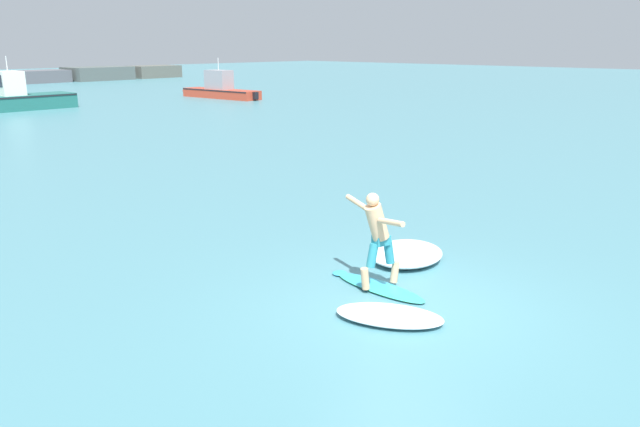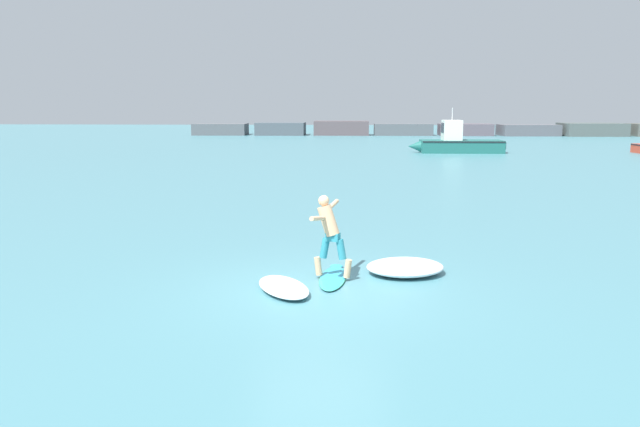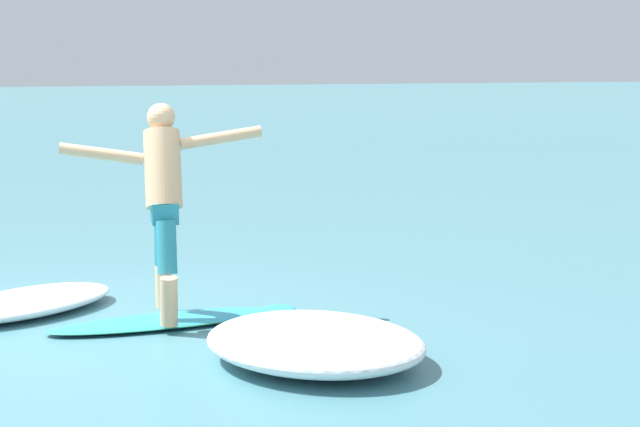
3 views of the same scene
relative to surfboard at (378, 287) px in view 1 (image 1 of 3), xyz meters
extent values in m
plane|color=teal|center=(-0.23, -0.76, -0.03)|extent=(200.00, 200.00, 0.00)
cube|color=#56575E|center=(19.99, 61.24, 0.60)|extent=(6.72, 4.23, 1.27)
cube|color=#4D5654|center=(27.13, 61.24, 0.69)|extent=(6.89, 4.71, 1.45)
cube|color=#565850|center=(34.27, 61.24, 0.67)|extent=(5.80, 3.82, 1.40)
ellipsoid|color=#32A5C8|center=(0.00, -0.03, 0.00)|extent=(0.59, 1.88, 0.07)
ellipsoid|color=#32A5C8|center=(0.04, 0.91, 0.00)|extent=(0.29, 0.27, 0.06)
ellipsoid|color=#339E56|center=(0.00, -0.03, 0.00)|extent=(0.61, 1.89, 0.03)
cone|color=black|center=(-0.04, -0.79, -0.10)|extent=(0.05, 0.05, 0.14)
cone|color=black|center=(0.11, -0.67, -0.10)|extent=(0.05, 0.05, 0.14)
cone|color=black|center=(-0.17, -0.66, -0.10)|extent=(0.05, 0.05, 0.14)
cylinder|color=tan|center=(-0.30, 0.05, 0.22)|extent=(0.20, 0.17, 0.38)
cylinder|color=teal|center=(-0.17, 0.01, 0.60)|extent=(0.25, 0.20, 0.42)
cylinder|color=tan|center=(0.30, -0.12, 0.22)|extent=(0.20, 0.17, 0.38)
cylinder|color=teal|center=(0.16, -0.08, 0.60)|extent=(0.25, 0.20, 0.42)
cube|color=teal|center=(0.00, -0.03, 0.84)|extent=(0.30, 0.26, 0.16)
cylinder|color=tan|center=(-0.09, -0.01, 1.17)|extent=(0.52, 0.39, 0.66)
sphere|color=tan|center=(-0.19, 0.02, 1.56)|extent=(0.22, 0.22, 0.22)
cylinder|color=tan|center=(-0.28, -0.43, 1.29)|extent=(0.29, 0.64, 0.20)
cylinder|color=tan|center=(-0.04, 0.45, 1.40)|extent=(0.27, 0.64, 0.19)
cube|color=#BB3F29|center=(21.80, 32.20, 0.30)|extent=(2.12, 7.11, 0.66)
cone|color=#BB3F29|center=(21.48, 36.18, 0.30)|extent=(0.75, 1.27, 0.66)
cube|color=black|center=(21.80, 32.20, 0.57)|extent=(2.16, 7.04, 0.08)
cube|color=#948F97|center=(21.78, 32.39, 1.33)|extent=(1.33, 2.11, 1.41)
cube|color=#232D38|center=(21.70, 33.41, 1.50)|extent=(0.94, 0.10, 0.70)
cylinder|color=silver|center=(21.78, 32.39, 2.48)|extent=(0.06, 0.06, 0.90)
cube|color=black|center=(22.09, 28.59, 0.33)|extent=(0.38, 0.31, 0.52)
cube|color=#20635C|center=(8.10, 34.53, 0.43)|extent=(5.97, 2.34, 0.92)
cube|color=black|center=(8.10, 34.53, 0.81)|extent=(5.91, 2.40, 0.08)
cube|color=white|center=(7.37, 34.52, 1.61)|extent=(1.35, 1.72, 1.46)
cylinder|color=silver|center=(7.37, 34.52, 2.79)|extent=(0.06, 0.06, 0.90)
cube|color=black|center=(11.19, 34.56, 0.47)|extent=(0.28, 0.36, 0.52)
ellipsoid|color=white|center=(1.48, 0.50, 0.11)|extent=(1.91, 1.71, 0.28)
ellipsoid|color=white|center=(-0.89, -0.91, 0.05)|extent=(1.46, 1.82, 0.17)
camera|label=1|loc=(-7.87, -6.06, 4.00)|focal=35.00mm
camera|label=2|loc=(0.47, -12.15, 3.43)|focal=35.00mm
camera|label=3|loc=(7.71, -2.68, 1.95)|focal=60.00mm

